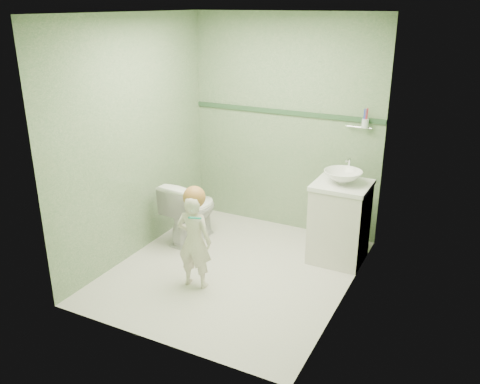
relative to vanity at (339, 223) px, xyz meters
The scene contains 12 objects.
ground 1.16m from the vanity, 140.19° to the right, with size 2.50×2.50×0.00m, color beige.
room_shell 1.35m from the vanity, 140.19° to the right, with size 2.50×2.54×2.40m.
trim_stripe 1.38m from the vanity, 147.36° to the left, with size 2.20×0.02×0.05m, color #305434.
vanity is the anchor object (origin of this frame).
counter 0.41m from the vanity, ahead, with size 0.54×0.52×0.04m, color white.
basin 0.49m from the vanity, ahead, with size 0.37×0.37×0.13m, color white.
faucet 0.60m from the vanity, 90.00° to the left, with size 0.03×0.13×0.18m.
cup_holder 1.05m from the vanity, 83.71° to the left, with size 0.26×0.07×0.21m.
toilet 1.61m from the vanity, 169.98° to the right, with size 0.39×0.69×0.70m, color white.
toddler 1.50m from the vanity, 133.41° to the right, with size 0.33×0.22×0.91m, color beige.
hair_cap 1.56m from the vanity, 134.07° to the right, with size 0.20×0.20×0.20m, color #A76E36.
teal_toothbrush 1.57m from the vanity, 128.08° to the right, with size 0.11×0.14×0.08m.
Camera 1 is at (2.04, -3.87, 2.48)m, focal length 37.72 mm.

